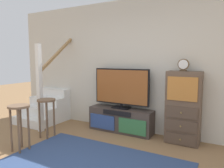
% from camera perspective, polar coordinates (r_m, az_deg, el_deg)
% --- Properties ---
extents(back_wall, '(6.40, 0.12, 2.70)m').
position_cam_1_polar(back_wall, '(4.39, 7.50, 4.78)').
color(back_wall, beige).
rests_on(back_wall, ground_plane).
extents(media_console, '(1.34, 0.38, 0.49)m').
position_cam_1_polar(media_console, '(4.44, 2.34, -9.63)').
color(media_console, '#423833').
rests_on(media_console, ground_plane).
extents(television, '(1.19, 0.22, 0.81)m').
position_cam_1_polar(television, '(4.33, 2.53, -0.93)').
color(television, black).
rests_on(television, media_console).
extents(side_cabinet, '(0.58, 0.38, 1.28)m').
position_cam_1_polar(side_cabinet, '(3.98, 18.60, -6.03)').
color(side_cabinet, brown).
rests_on(side_cabinet, ground_plane).
extents(desk_clock, '(0.19, 0.08, 0.21)m').
position_cam_1_polar(desk_clock, '(3.88, 18.63, 4.85)').
color(desk_clock, '#4C3823').
rests_on(desk_clock, side_cabinet).
extents(staircase, '(1.00, 1.36, 2.20)m').
position_cam_1_polar(staircase, '(5.54, -15.87, -5.27)').
color(staircase, white).
rests_on(staircase, ground_plane).
extents(bar_stool_near, '(0.34, 0.34, 0.76)m').
position_cam_1_polar(bar_stool_near, '(3.78, -23.64, -8.21)').
color(bar_stool_near, brown).
rests_on(bar_stool_near, ground_plane).
extents(bar_stool_far, '(0.34, 0.34, 0.74)m').
position_cam_1_polar(bar_stool_far, '(4.23, -17.17, -6.50)').
color(bar_stool_far, brown).
rests_on(bar_stool_far, ground_plane).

